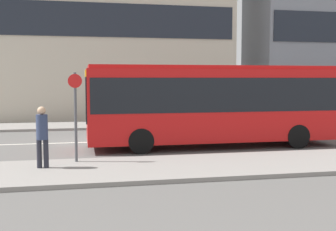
{
  "coord_description": "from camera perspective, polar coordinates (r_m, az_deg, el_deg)",
  "views": [
    {
      "loc": [
        -0.51,
        -18.71,
        2.77
      ],
      "look_at": [
        2.99,
        -1.86,
        1.29
      ],
      "focal_mm": 45.0,
      "sensor_mm": 36.0,
      "label": 1
    }
  ],
  "objects": [
    {
      "name": "sidewalk_near",
      "position": [
        12.76,
        -9.25,
        -7.38
      ],
      "size": [
        44.0,
        3.5,
        0.13
      ],
      "color": "gray",
      "rests_on": "ground_plane"
    },
    {
      "name": "parked_car_0",
      "position": [
        26.79,
        21.67,
        -0.06
      ],
      "size": [
        4.41,
        1.69,
        1.25
      ],
      "color": "silver",
      "rests_on": "ground_plane"
    },
    {
      "name": "ground_plane",
      "position": [
        18.92,
        -10.08,
        -3.57
      ],
      "size": [
        120.0,
        120.0,
        0.0
      ],
      "primitive_type": "plane",
      "color": "#595654"
    },
    {
      "name": "bus_stop_sign",
      "position": [
        13.7,
        -12.42,
        0.71
      ],
      "size": [
        0.44,
        0.12,
        2.86
      ],
      "color": "#4C4C51",
      "rests_on": "sidewalk_near"
    },
    {
      "name": "sidewalk_far",
      "position": [
        25.11,
        -10.5,
        -1.34
      ],
      "size": [
        44.0,
        3.5,
        0.13
      ],
      "color": "gray",
      "rests_on": "ground_plane"
    },
    {
      "name": "city_bus",
      "position": [
        17.41,
        6.14,
        2.05
      ],
      "size": [
        10.3,
        2.61,
        3.31
      ],
      "rotation": [
        0.0,
        0.0,
        -0.01
      ],
      "color": "red",
      "rests_on": "ground_plane"
    },
    {
      "name": "lane_centerline",
      "position": [
        18.92,
        -10.08,
        -3.56
      ],
      "size": [
        41.8,
        0.16,
        0.01
      ],
      "color": "silver",
      "rests_on": "ground_plane"
    },
    {
      "name": "pedestrian_near_stop",
      "position": [
        13.05,
        -16.69,
        -2.26
      ],
      "size": [
        0.35,
        0.34,
        1.84
      ],
      "rotation": [
        0.0,
        0.0,
        -0.14
      ],
      "color": "#23232D",
      "rests_on": "sidewalk_near"
    }
  ]
}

